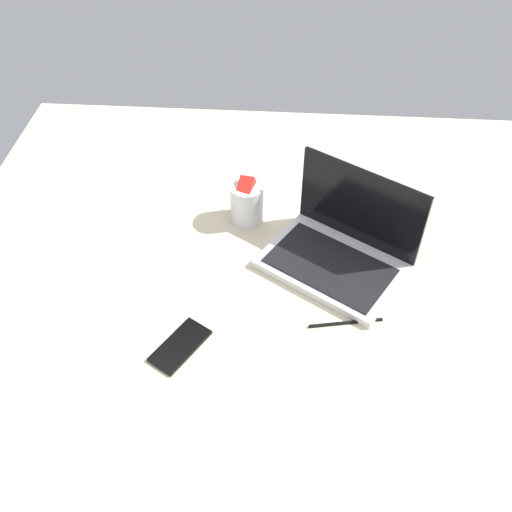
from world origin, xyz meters
TOP-DOWN VIEW (x-y plane):
  - bed_mattress at (0.00, 0.00)cm, footprint 180.00×140.00cm
  - laptop at (10.00, 0.92)cm, footprint 40.18×37.03cm
  - snack_cup at (-14.24, 15.41)cm, footprint 9.00×9.32cm
  - cell_phone at (-25.29, -27.82)cm, footprint 13.12×15.49cm
  - charger_cable at (10.98, -18.88)cm, footprint 16.80×3.82cm

SIDE VIEW (x-z plane):
  - bed_mattress at x=0.00cm, z-range 0.00..18.00cm
  - charger_cable at x=10.98cm, z-range 18.00..18.60cm
  - cell_phone at x=-25.29cm, z-range 18.00..18.80cm
  - laptop at x=10.00cm, z-range 10.91..33.91cm
  - snack_cup at x=-14.24cm, z-range 17.08..30.47cm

